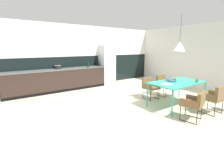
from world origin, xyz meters
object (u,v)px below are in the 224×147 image
Objects in this scene: armchair_facing_counter at (215,96)px; armchair_near_window at (164,82)px; dining_table at (177,83)px; mug_wide_latte at (197,81)px; refrigerator_column at (107,65)px; armchair_head_of_table at (150,85)px; bottle_spice_small at (98,63)px; pendant_lamp_over_table_near at (179,46)px; cooking_pot at (58,67)px; mug_dark_espresso at (176,79)px; open_book at (166,84)px; fruit_bowl at (171,80)px; armchair_by_stool at (195,102)px; bottle_vinegar_dark at (88,65)px.

armchair_near_window is at bearing 86.20° from armchair_facing_counter.
dining_table is 0.57m from mug_wide_latte.
armchair_head_of_table is at bearing -88.54° from refrigerator_column.
pendant_lamp_over_table_near is (0.68, -3.81, 0.79)m from bottle_spice_small.
armchair_head_of_table is 3.81m from cooking_pot.
mug_dark_espresso is 0.43× the size of cooking_pot.
open_book is (-1.05, -0.91, 0.25)m from armchair_near_window.
armchair_near_window is at bearing -67.46° from bottle_spice_small.
armchair_head_of_table is at bearing -5.50° from armchair_near_window.
refrigerator_column is 3.74m from dining_table.
armchair_head_of_table is 2.20× the size of fruit_bowl.
refrigerator_column is at bearing -3.09° from cooking_pot.
cooking_pot is (-2.04, 4.71, 0.51)m from armchair_by_stool.
armchair_head_of_table is 0.71m from armchair_near_window.
mug_dark_espresso is 0.11× the size of pendant_lamp_over_table_near.
pendant_lamp_over_table_near is (-0.44, 0.38, 1.02)m from mug_wide_latte.
pendant_lamp_over_table_near is (-0.30, 0.98, 1.32)m from armchair_facing_counter.
armchair_facing_counter is 2.70× the size of bottle_spice_small.
mug_dark_espresso reaches higher than armchair_head_of_table.
bottle_spice_small is (-0.12, 4.70, 0.55)m from armchair_by_stool.
bottle_spice_small reaches higher than dining_table.
dining_table is 13.73× the size of mug_wide_latte.
bottle_vinegar_dark is (-1.51, 3.35, 0.24)m from mug_dark_espresso.
armchair_near_window is 2.09m from armchair_by_stool.
armchair_head_of_table is at bearing 70.19° from open_book.
refrigerator_column is at bearing -85.33° from armchair_head_of_table.
bottle_spice_small and bottle_vinegar_dark have the same top height.
bottle_spice_small reaches higher than armchair_facing_counter.
pendant_lamp_over_table_near is at bearing -79.87° from bottle_spice_small.
cooking_pot is (-2.90, 4.80, 0.49)m from armchair_facing_counter.
bottle_spice_small is (-0.58, 3.67, 0.25)m from fruit_bowl.
open_book is at bearing -61.56° from cooking_pot.
pendant_lamp_over_table_near reaches higher than mug_wide_latte.
mug_dark_espresso is (-0.29, 0.53, -0.01)m from mug_wide_latte.
pendant_lamp_over_table_near is at bearing 110.31° from armchair_facing_counter.
mug_wide_latte is at bearing -41.43° from pendant_lamp_over_table_near.
refrigerator_column is at bearing 85.86° from open_book.
bottle_spice_small reaches higher than cooking_pot.
cooking_pot is at bearing 124.31° from armchair_facing_counter.
armchair_facing_counter is at bearing 80.41° from armchair_near_window.
refrigerator_column reaches higher than open_book.
dining_table is at bearing 140.14° from mug_wide_latte.
mug_dark_espresso is (-0.16, 1.12, 0.29)m from armchair_facing_counter.
fruit_bowl is 4.46m from cooking_pot.
bottle_vinegar_dark is at bearing 87.18° from armchair_by_stool.
cooking_pot is at bearing 100.12° from armchair_by_stool.
open_book is at bearing 179.09° from dining_table.
mug_dark_espresso is at bearing 49.36° from dining_table.
armchair_by_stool is 6.17× the size of mug_dark_espresso.
open_book reaches higher than armchair_by_stool.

